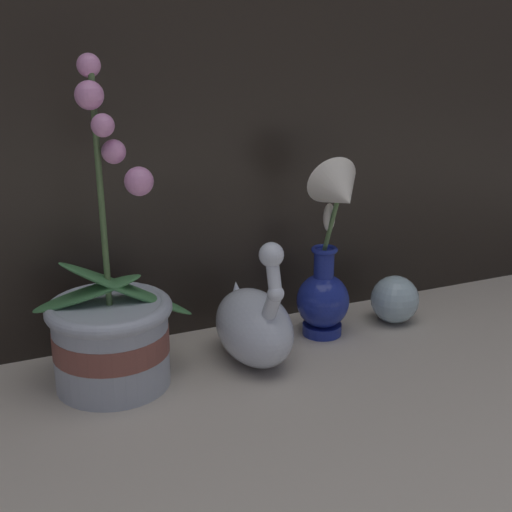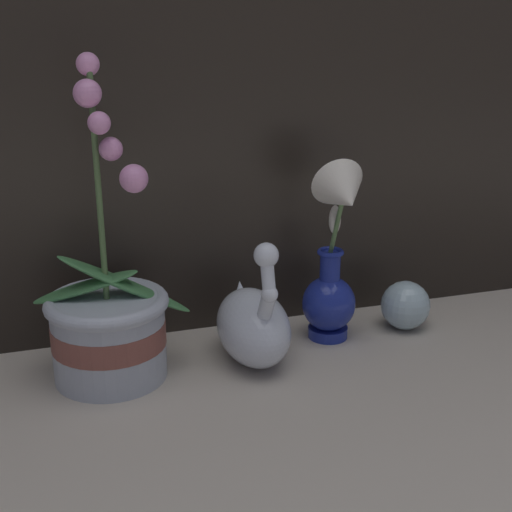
# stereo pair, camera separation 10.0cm
# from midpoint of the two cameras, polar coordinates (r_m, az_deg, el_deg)

# --- Properties ---
(ground_plane) EXTENTS (2.80, 2.80, 0.00)m
(ground_plane) POSITION_cam_midpoint_polar(r_m,az_deg,el_deg) (0.97, 5.73, -11.29)
(ground_plane) COLOR #BCB2A3
(orchid_potted_plant) EXTENTS (0.22, 0.17, 0.44)m
(orchid_potted_plant) POSITION_cam_midpoint_polar(r_m,az_deg,el_deg) (0.99, -8.88, -5.35)
(orchid_potted_plant) COLOR #B2BCCC
(orchid_potted_plant) RESTS_ON ground_plane
(swan_figurine) EXTENTS (0.10, 0.18, 0.20)m
(swan_figurine) POSITION_cam_midpoint_polar(r_m,az_deg,el_deg) (1.03, 2.53, -5.43)
(swan_figurine) COLOR silver
(swan_figurine) RESTS_ON ground_plane
(blue_vase) EXTENTS (0.08, 0.13, 0.29)m
(blue_vase) POSITION_cam_midpoint_polar(r_m,az_deg,el_deg) (1.08, 8.90, -0.94)
(blue_vase) COLOR navy
(blue_vase) RESTS_ON ground_plane
(glass_sphere) EXTENTS (0.08, 0.08, 0.08)m
(glass_sphere) POSITION_cam_midpoint_polar(r_m,az_deg,el_deg) (1.18, 14.28, -3.88)
(glass_sphere) COLOR silver
(glass_sphere) RESTS_ON ground_plane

